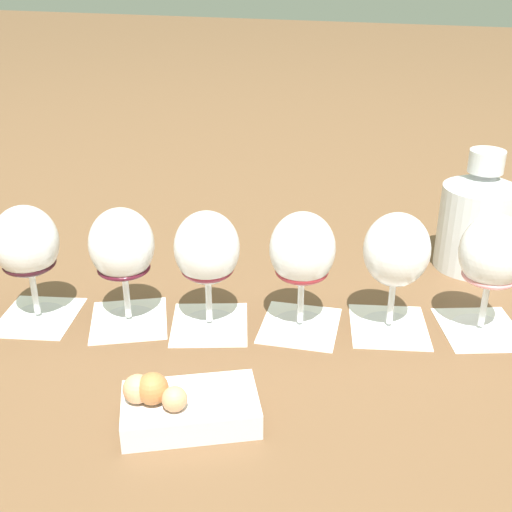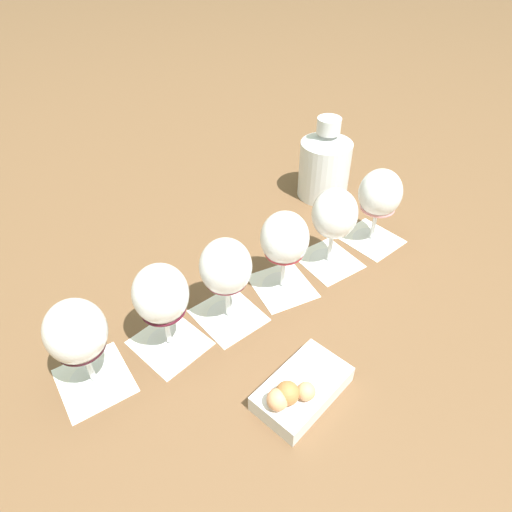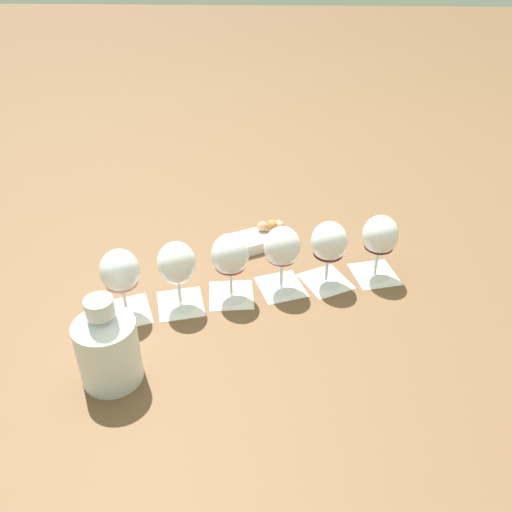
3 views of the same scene
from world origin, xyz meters
name	(u,v)px [view 2 (image 2 of 3)]	position (x,y,z in m)	size (l,w,h in m)	color
ground_plane	(255,300)	(0.00, 0.00, 0.00)	(8.00, 8.00, 0.00)	brown
tasting_card_0	(371,239)	(-0.29, -0.09, 0.00)	(0.13, 0.14, 0.00)	white
tasting_card_1	(328,261)	(-0.17, -0.05, 0.00)	(0.13, 0.13, 0.00)	white
tasting_card_2	(282,286)	(-0.06, -0.02, 0.00)	(0.11, 0.12, 0.00)	white
tasting_card_3	(228,315)	(0.06, 0.02, 0.00)	(0.13, 0.14, 0.00)	white
tasting_card_4	(170,343)	(0.17, 0.05, 0.00)	(0.14, 0.15, 0.00)	white
tasting_card_5	(95,380)	(0.29, 0.08, 0.00)	(0.13, 0.13, 0.00)	white
wine_glass_0	(380,196)	(-0.29, -0.09, 0.11)	(0.09, 0.09, 0.16)	white
wine_glass_1	(334,218)	(-0.17, -0.05, 0.11)	(0.09, 0.09, 0.16)	white
wine_glass_2	(284,242)	(-0.06, -0.02, 0.11)	(0.09, 0.09, 0.16)	white
wine_glass_3	(226,271)	(0.06, 0.02, 0.11)	(0.09, 0.09, 0.16)	white
wine_glass_4	(161,297)	(0.17, 0.05, 0.11)	(0.09, 0.09, 0.16)	white
wine_glass_5	(77,335)	(0.29, 0.08, 0.11)	(0.09, 0.09, 0.16)	white
ceramic_vase	(325,163)	(-0.27, -0.28, 0.08)	(0.12, 0.12, 0.19)	silver
snack_dish	(299,390)	(0.01, 0.21, 0.02)	(0.17, 0.14, 0.06)	silver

